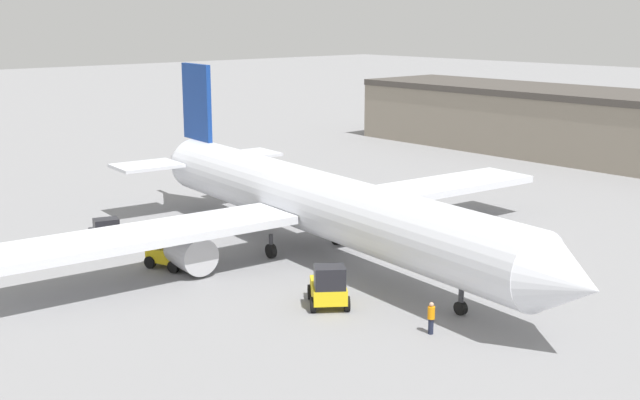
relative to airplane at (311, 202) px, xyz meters
name	(u,v)px	position (x,y,z in m)	size (l,w,h in m)	color
ground_plane	(320,257)	(0.97, -0.10, -3.43)	(400.00, 400.00, 0.00)	gray
airplane	(311,202)	(0.00, 0.00, 0.00)	(42.06, 39.45, 11.38)	silver
ground_crew_worker	(431,317)	(13.95, -4.43, -2.57)	(0.35, 0.35, 1.61)	#1E2338
baggage_tug	(329,287)	(7.94, -5.62, -2.34)	(3.45, 3.29, 2.38)	yellow
belt_loader_truck	(172,251)	(-3.29, -8.30, -2.34)	(2.99, 2.45, 2.37)	yellow
pushback_tug	(105,233)	(-10.08, -9.23, -2.47)	(3.07, 2.68, 2.05)	#2D2D33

